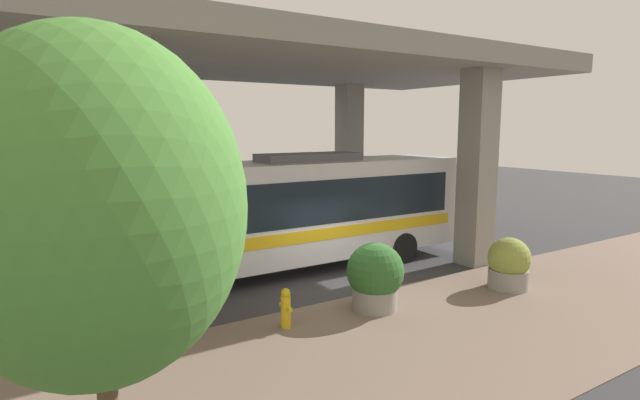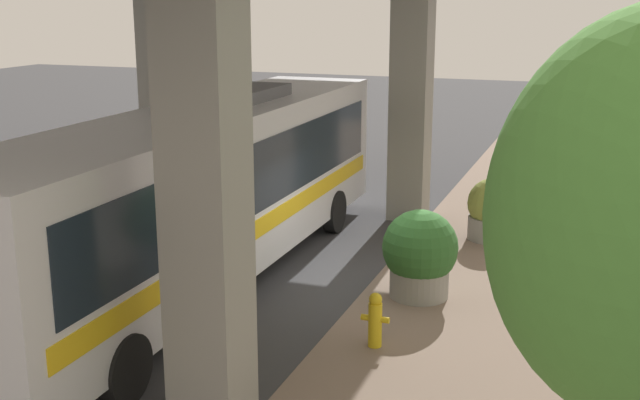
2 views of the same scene
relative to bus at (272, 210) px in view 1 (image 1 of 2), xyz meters
The scene contains 8 objects.
ground_plane 3.65m from the bus, 165.34° to the right, with size 80.00×80.00×0.00m, color #38383A.
sidewalk_strip 6.33m from the bus, behind, with size 6.00×40.00×0.02m.
overpass 4.20m from the bus, 37.05° to the right, with size 9.40×18.57×6.82m.
bus is the anchor object (origin of this frame).
fire_hydrant 4.46m from the bus, 156.84° to the left, with size 0.46×0.22×0.92m.
planter_front 6.89m from the bus, 134.31° to the right, with size 1.14×1.14×1.44m.
planter_middle 4.23m from the bus, 169.56° to the right, with size 1.40×1.40×1.67m.
street_tree_near 9.80m from the bus, 142.34° to the left, with size 3.12×3.12×5.47m.
Camera 1 is at (-10.21, 7.44, 4.43)m, focal length 28.00 mm.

